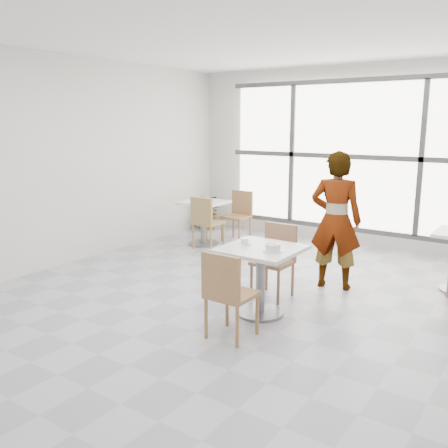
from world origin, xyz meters
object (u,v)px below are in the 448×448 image
Objects in this scene: main_table at (261,268)px; bg_chair_left_near at (205,219)px; person at (336,221)px; coffee_cup at (244,241)px; bg_table_left at (203,216)px; chair_near at (227,290)px; plant_left at (208,212)px; chair_far at (276,255)px; oatmeal_bowl at (273,247)px; bg_chair_left_far at (239,212)px.

bg_chair_left_near is (-2.16, 1.89, -0.02)m from main_table.
person reaches higher than bg_chair_left_near.
person reaches higher than coffee_cup.
coffee_cup is 3.02m from bg_table_left.
person is at bearing -96.95° from chair_near.
main_table reaches higher than plant_left.
chair_near is at bearing -81.11° from chair_far.
oatmeal_bowl is 3.06m from bg_chair_left_near.
main_table is 5.03× the size of coffee_cup.
bg_chair_left_far is (0.32, 0.63, 0.01)m from bg_table_left.
main_table is 0.92× the size of bg_chair_left_near.
coffee_cup is at bearing -44.21° from bg_table_left.
bg_chair_left_far is at bearing -96.07° from bg_chair_left_near.
chair_far is 5.47× the size of coffee_cup.
chair_near is 1.16× the size of bg_table_left.
chair_near and bg_chair_left_far have the same top height.
chair_near is at bearing -51.37° from plant_left.
chair_far reaches higher than main_table.
person is (0.53, 1.27, 0.08)m from coffee_cup.
chair_near is 1.00× the size of bg_chair_left_far.
coffee_cup is 1.38m from person.
bg_table_left is at bearing -57.45° from plant_left.
bg_chair_left_near is (-1.93, 1.86, -0.28)m from coffee_cup.
oatmeal_bowl is 0.24× the size of bg_chair_left_far.
chair_far is 1.16× the size of bg_table_left.
coffee_cup is 0.09× the size of person.
oatmeal_bowl is (0.18, -0.07, 0.27)m from main_table.
chair_far is 2.69m from bg_table_left.
bg_chair_left_near reaches higher than main_table.
plant_left is (-2.81, 3.13, -0.43)m from coffee_cup.
person reaches higher than plant_left.
chair_near reaches higher than main_table.
plant_left is at bearing 135.00° from oatmeal_bowl.
main_table is 0.92× the size of chair_near.
main_table is 3.19m from bg_table_left.
bg_table_left is at bearing -49.40° from chair_near.
person is (0.25, 2.02, 0.36)m from chair_near.
bg_chair_left_far is (-1.92, 2.13, 0.00)m from chair_far.
bg_table_left is at bearing -46.50° from bg_chair_left_near.
plant_left is (-2.89, 2.54, -0.15)m from chair_far.
bg_table_left is 0.86× the size of bg_chair_left_far.
main_table is 0.92× the size of bg_chair_left_far.
chair_near is at bearing -49.40° from bg_table_left.
chair_near is at bearing 70.53° from person.
bg_chair_left_near is 0.87m from bg_chair_left_far.
chair_far is 0.90m from person.
person is 2.84m from bg_table_left.
oatmeal_bowl is 0.42m from coffee_cup.
main_table is at bearing -46.06° from plant_left.
chair_far reaches higher than oatmeal_bowl.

